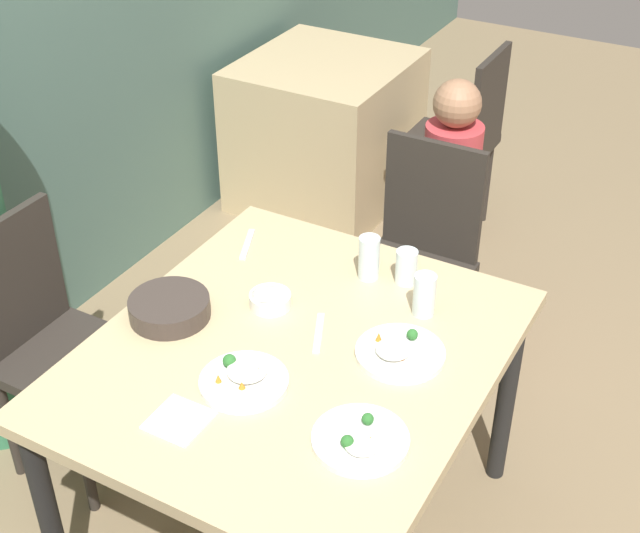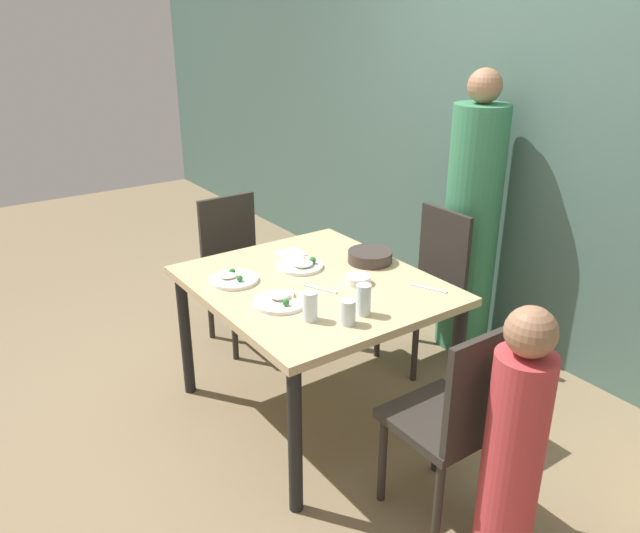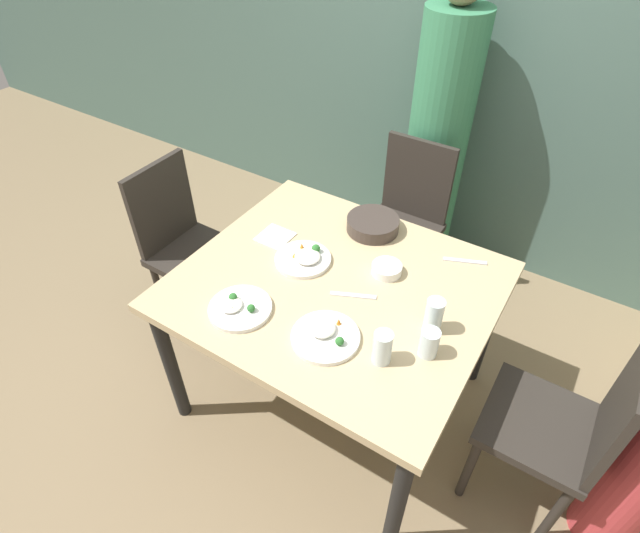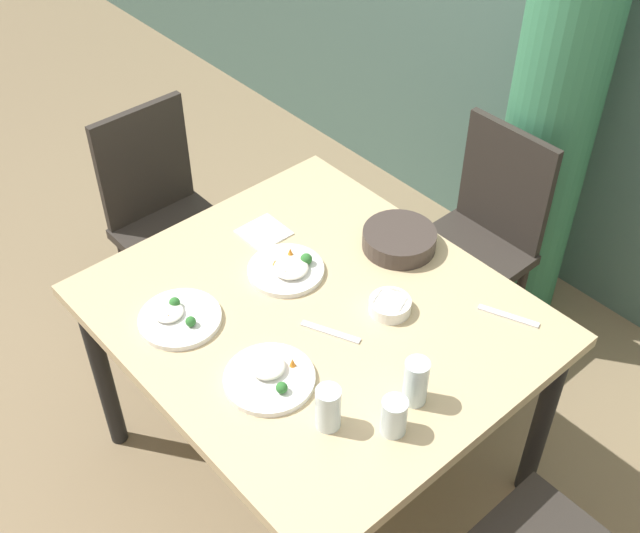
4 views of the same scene
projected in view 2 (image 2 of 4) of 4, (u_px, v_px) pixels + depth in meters
The scene contains 19 objects.
ground_plane at pixel (314, 409), 3.36m from camera, with size 10.00×10.00×0.00m, color #847051.
wall_back at pixel (522, 129), 3.62m from camera, with size 10.00×0.06×2.70m.
dining_table at pixel (314, 297), 3.10m from camera, with size 1.22×1.06×0.75m.
chair_adult_spot at pixel (428, 282), 3.68m from camera, with size 0.40×0.40×0.92m.
chair_child_spot at pixel (456, 417), 2.46m from camera, with size 0.40×0.40×0.92m.
chair_empty_left at pixel (238, 265), 3.92m from camera, with size 0.40×0.40×0.92m.
person_adult at pixel (471, 225), 3.75m from camera, with size 0.33×0.33×1.70m.
person_child at pixel (513, 451), 2.24m from camera, with size 0.22×0.22×1.10m.
bowl_curry at pixel (370, 256), 3.29m from camera, with size 0.23×0.23×0.06m.
plate_rice_adult at pixel (280, 301), 2.83m from camera, with size 0.25×0.25×0.05m.
plate_rice_child at pixel (301, 265), 3.22m from camera, with size 0.24×0.24×0.05m.
plate_noodles at pixel (233, 279), 3.07m from camera, with size 0.24×0.24×0.05m.
bowl_rice_small at pixel (358, 279), 3.04m from camera, with size 0.12×0.12×0.04m.
glass_water_tall at pixel (348, 312), 2.64m from camera, with size 0.07×0.07×0.11m.
glass_water_short at pixel (310, 306), 2.66m from camera, with size 0.07×0.07×0.13m.
glass_water_center at pixel (364, 300), 2.71m from camera, with size 0.07×0.07×0.14m.
napkin_folded at pixel (291, 253), 3.41m from camera, with size 0.14×0.14×0.01m.
fork_steel at pixel (321, 289), 2.98m from camera, with size 0.17×0.09×0.01m.
spoon_steel at pixel (429, 288), 2.99m from camera, with size 0.17×0.09×0.01m.
Camera 2 is at (2.32, -1.59, 1.99)m, focal length 35.00 mm.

